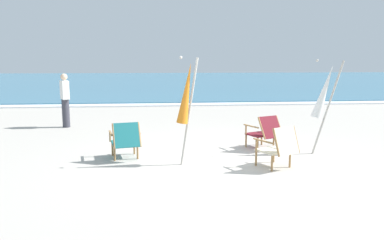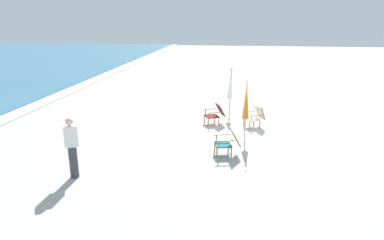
# 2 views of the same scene
# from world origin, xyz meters

# --- Properties ---
(ground_plane) EXTENTS (80.00, 80.00, 0.00)m
(ground_plane) POSITION_xyz_m (0.00, 0.00, 0.00)
(ground_plane) COLOR #B2AAA0
(sea) EXTENTS (80.00, 40.00, 0.10)m
(sea) POSITION_xyz_m (0.00, 29.91, 0.05)
(sea) COLOR teal
(sea) RESTS_ON ground
(surf_band) EXTENTS (80.00, 1.10, 0.06)m
(surf_band) POSITION_xyz_m (0.00, 9.61, 0.03)
(surf_band) COLOR white
(surf_band) RESTS_ON ground
(beach_chair_back_left) EXTENTS (0.82, 0.92, 0.78)m
(beach_chair_back_left) POSITION_xyz_m (1.23, 0.86, 0.42)
(beach_chair_back_left) COLOR maroon
(beach_chair_back_left) RESTS_ON ground
(beach_chair_front_right) EXTENTS (0.72, 0.86, 0.78)m
(beach_chair_front_right) POSITION_xyz_m (-1.87, 0.26, 0.42)
(beach_chair_front_right) COLOR #196066
(beach_chair_front_right) RESTS_ON ground
(beach_chair_front_left) EXTENTS (0.82, 0.86, 0.82)m
(beach_chair_front_left) POSITION_xyz_m (1.06, -0.68, 0.43)
(beach_chair_front_left) COLOR beige
(beach_chair_front_left) RESTS_ON ground
(umbrella_furled_white) EXTENTS (0.67, 0.26, 2.06)m
(umbrella_furled_white) POSITION_xyz_m (2.36, 0.33, 1.34)
(umbrella_furled_white) COLOR #B7B2A8
(umbrella_furled_white) RESTS_ON ground
(umbrella_furled_orange) EXTENTS (0.43, 0.24, 2.11)m
(umbrella_furled_orange) POSITION_xyz_m (-0.65, -0.25, 1.38)
(umbrella_furled_orange) COLOR #B7B2A8
(umbrella_furled_orange) RESTS_ON ground
(person_near_chairs) EXTENTS (0.33, 0.39, 1.63)m
(person_near_chairs) POSITION_xyz_m (-3.97, 4.23, 0.84)
(person_near_chairs) COLOR #383842
(person_near_chairs) RESTS_ON ground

